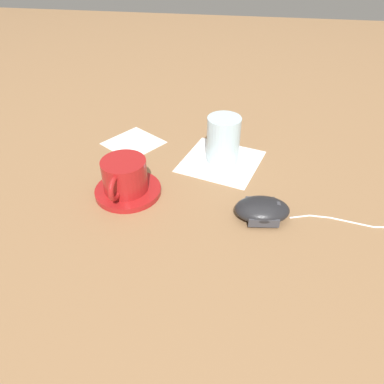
% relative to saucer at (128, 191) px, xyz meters
% --- Properties ---
extents(ground_plane, '(3.00, 3.00, 0.00)m').
position_rel_saucer_xyz_m(ground_plane, '(-0.11, -0.05, -0.01)').
color(ground_plane, olive).
extents(saucer, '(0.13, 0.13, 0.01)m').
position_rel_saucer_xyz_m(saucer, '(0.00, 0.00, 0.00)').
color(saucer, maroon).
rests_on(saucer, ground).
extents(coffee_cup, '(0.09, 0.12, 0.06)m').
position_rel_saucer_xyz_m(coffee_cup, '(0.00, 0.00, 0.04)').
color(coffee_cup, maroon).
rests_on(coffee_cup, saucer).
extents(computer_mouse, '(0.11, 0.08, 0.04)m').
position_rel_saucer_xyz_m(computer_mouse, '(-0.26, 0.03, 0.01)').
color(computer_mouse, black).
rests_on(computer_mouse, ground).
extents(mouse_cable, '(0.29, 0.04, 0.00)m').
position_rel_saucer_xyz_m(mouse_cable, '(-0.46, 0.02, -0.00)').
color(mouse_cable, white).
rests_on(mouse_cable, ground).
extents(napkin_under_glass, '(0.20, 0.20, 0.00)m').
position_rel_saucer_xyz_m(napkin_under_glass, '(-0.17, -0.14, -0.00)').
color(napkin_under_glass, white).
rests_on(napkin_under_glass, ground).
extents(drinking_glass, '(0.07, 0.07, 0.10)m').
position_rel_saucer_xyz_m(drinking_glass, '(-0.17, -0.15, 0.05)').
color(drinking_glass, silver).
rests_on(drinking_glass, napkin_under_glass).
extents(napkin_spare, '(0.16, 0.16, 0.00)m').
position_rel_saucer_xyz_m(napkin_spare, '(0.04, -0.19, -0.00)').
color(napkin_spare, silver).
rests_on(napkin_spare, ground).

